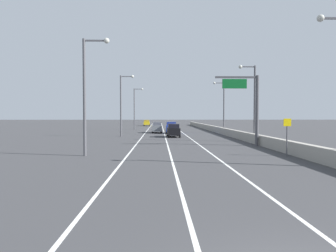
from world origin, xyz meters
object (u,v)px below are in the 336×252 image
Objects in this scene: car_yellow_2 at (147,123)px; car_black_3 at (173,130)px; car_gray_0 at (157,127)px; lamp_post_right_third at (222,103)px; lamp_post_left_far at (136,106)px; lamp_post_left_near at (88,88)px; car_blue_1 at (171,128)px; lamp_post_left_mid at (123,101)px; overhead_sign_gantry at (250,102)px; lamp_post_right_second at (253,98)px; speed_advisory_sign at (287,134)px.

car_black_3 reaches higher than car_yellow_2.
car_gray_0 is at bearing 103.17° from car_black_3.
lamp_post_left_far is (-17.01, 13.42, 0.00)m from lamp_post_right_third.
lamp_post_left_near is 31.74m from car_blue_1.
lamp_post_left_mid is at bearing -152.85° from lamp_post_right_third.
lamp_post_left_mid is at bearing -117.53° from car_gray_0.
overhead_sign_gantry is 15.93m from car_black_3.
lamp_post_left_far reaches higher than car_blue_1.
lamp_post_right_third and lamp_post_left_far have the same top height.
lamp_post_right_second reaches higher than car_yellow_2.
lamp_post_right_second is at bearing -62.24° from lamp_post_left_far.
overhead_sign_gantry is 39.91m from lamp_post_left_far.
lamp_post_right_second is at bearing -90.53° from lamp_post_right_third.
lamp_post_left_mid is at bearing 171.39° from car_black_3.
speed_advisory_sign is 0.32× the size of lamp_post_right_third.
lamp_post_right_second is at bearing 36.16° from lamp_post_left_near.
lamp_post_left_near is at bearing -143.84° from lamp_post_right_second.
lamp_post_left_mid is at bearing -92.10° from car_yellow_2.
lamp_post_left_far reaches higher than overhead_sign_gantry.
lamp_post_left_far is (-16.83, 31.98, 0.00)m from lamp_post_right_second.
lamp_post_right_third is 1.00× the size of lamp_post_left_far.
lamp_post_right_second is at bearing 84.29° from speed_advisory_sign.
lamp_post_left_near reaches higher than car_yellow_2.
lamp_post_right_third is 1.00× the size of lamp_post_left_mid.
overhead_sign_gantry is 2.50× the size of speed_advisory_sign.
car_blue_1 is 9.33m from car_black_3.
lamp_post_right_third reaches higher than speed_advisory_sign.
lamp_post_right_second is at bearing -62.49° from car_blue_1.
car_gray_0 is 1.02× the size of car_blue_1.
speed_advisory_sign is 48.01m from lamp_post_left_far.
car_yellow_2 is (1.50, 25.33, -4.51)m from lamp_post_left_far.
lamp_post_left_near is (-17.35, -31.11, 0.00)m from lamp_post_right_third.
speed_advisory_sign is 0.65× the size of car_gray_0.
lamp_post_left_near is 32.88m from car_gray_0.
lamp_post_right_third is 10.48m from car_blue_1.
lamp_post_left_far reaches higher than car_gray_0.
speed_advisory_sign is at bearing -78.79° from car_yellow_2.
lamp_post_right_second and lamp_post_left_far have the same top height.
car_gray_0 is at bearing -84.84° from car_yellow_2.
car_blue_1 reaches higher than car_gray_0.
car_black_3 is (-0.03, -9.33, -0.05)m from car_blue_1.
lamp_post_left_mid is 12.00m from car_gray_0.
car_blue_1 is (-7.98, 31.18, -0.72)m from speed_advisory_sign.
lamp_post_right_third is 41.98m from car_yellow_2.
overhead_sign_gantry is 0.80× the size of lamp_post_right_second.
lamp_post_left_mid is at bearing -133.57° from car_blue_1.
lamp_post_right_second is 23.36m from car_gray_0.
lamp_post_left_mid is at bearing 136.18° from overhead_sign_gantry.
lamp_post_left_mid is at bearing 124.36° from speed_advisory_sign.
lamp_post_right_second and lamp_post_right_third have the same top height.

